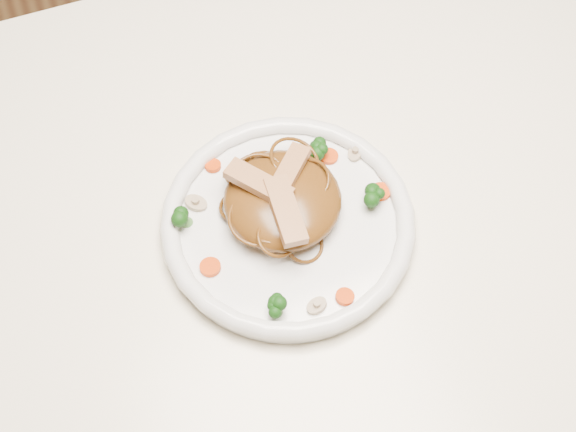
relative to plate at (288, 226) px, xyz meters
name	(u,v)px	position (x,y,z in m)	size (l,w,h in m)	color
ground	(316,409)	(0.06, 0.01, -0.76)	(4.00, 4.00, 0.00)	brown
table	(332,248)	(0.06, 0.01, -0.11)	(1.20, 0.80, 0.75)	white
plate	(288,226)	(0.00, 0.00, 0.00)	(0.27, 0.27, 0.02)	white
noodle_mound	(283,200)	(0.00, 0.02, 0.03)	(0.12, 0.12, 0.04)	#5C3511
chicken_a	(289,171)	(0.01, 0.03, 0.05)	(0.07, 0.02, 0.01)	tan
chicken_b	(259,183)	(-0.02, 0.03, 0.05)	(0.07, 0.02, 0.01)	tan
chicken_c	(285,211)	(-0.01, -0.01, 0.05)	(0.08, 0.02, 0.01)	tan
broccoli_0	(318,149)	(0.06, 0.07, 0.02)	(0.02, 0.02, 0.03)	#14450E
broccoli_1	(185,216)	(-0.10, 0.04, 0.02)	(0.02, 0.02, 0.03)	#14450E
broccoli_2	(276,306)	(-0.05, -0.09, 0.02)	(0.03, 0.03, 0.03)	#14450E
broccoli_3	(373,194)	(0.09, -0.01, 0.02)	(0.03, 0.03, 0.03)	#14450E
carrot_0	(329,156)	(0.07, 0.06, 0.01)	(0.02, 0.02, 0.01)	#E64308
carrot_1	(210,267)	(-0.09, -0.02, 0.01)	(0.02, 0.02, 0.01)	#E64308
carrot_2	(381,192)	(0.11, 0.00, 0.01)	(0.02, 0.02, 0.01)	#E64308
carrot_3	(213,166)	(-0.05, 0.10, 0.01)	(0.02, 0.02, 0.01)	#E64308
carrot_4	(345,297)	(0.02, -0.10, 0.01)	(0.02, 0.02, 0.01)	#E64308
mushroom_0	(317,306)	(-0.01, -0.10, 0.01)	(0.02, 0.02, 0.01)	beige
mushroom_1	(355,153)	(0.10, 0.06, 0.01)	(0.02, 0.02, 0.01)	beige
mushroom_2	(196,203)	(-0.08, 0.06, 0.01)	(0.03, 0.03, 0.01)	beige
mushroom_3	(305,152)	(0.05, 0.08, 0.01)	(0.03, 0.03, 0.01)	beige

